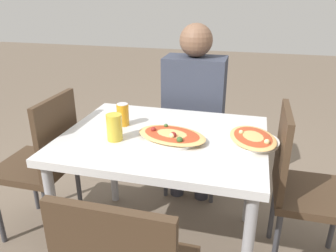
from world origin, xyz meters
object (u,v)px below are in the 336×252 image
object	(u,v)px
pizza_main	(172,136)
chair_far_seated	(196,123)
dining_table	(164,149)
chair_side_left	(44,159)
pizza_second	(253,139)
chair_side_right	(302,183)
person_seated	(194,99)
soda_can	(123,115)
drink_glass	(114,127)

from	to	relation	value
pizza_main	chair_far_seated	bearing A→B (deg)	90.69
dining_table	chair_far_seated	size ratio (longest dim) A/B	1.17
chair_side_left	chair_far_seated	bearing A→B (deg)	-43.78
chair_side_left	pizza_second	size ratio (longest dim) A/B	2.48
chair_side_right	pizza_second	size ratio (longest dim) A/B	2.48
dining_table	pizza_second	xyz separation A→B (m)	(0.45, 0.03, 0.10)
dining_table	person_seated	distance (m)	0.64
dining_table	pizza_main	distance (m)	0.12
soda_can	chair_far_seated	bearing A→B (deg)	65.62
person_seated	pizza_second	size ratio (longest dim) A/B	3.41
chair_side_right	drink_glass	bearing A→B (deg)	-79.74
chair_side_right	pizza_second	bearing A→B (deg)	-85.02
dining_table	chair_far_seated	distance (m)	0.75
chair_far_seated	drink_glass	bearing A→B (deg)	72.68
chair_far_seated	chair_side_right	size ratio (longest dim) A/B	1.00
chair_side_left	drink_glass	distance (m)	0.57
chair_side_right	dining_table	bearing A→B (deg)	-85.47
chair_far_seated	person_seated	xyz separation A→B (m)	(-0.00, -0.11, 0.22)
chair_side_left	chair_side_right	distance (m)	1.43
chair_far_seated	drink_glass	xyz separation A→B (m)	(-0.27, -0.85, 0.28)
chair_far_seated	chair_side_left	distance (m)	1.09
soda_can	drink_glass	xyz separation A→B (m)	(0.03, -0.19, 0.01)
chair_side_right	person_seated	xyz separation A→B (m)	(-0.67, 0.57, 0.22)
person_seated	drink_glass	distance (m)	0.79
chair_side_right	soda_can	xyz separation A→B (m)	(-0.97, 0.02, 0.27)
dining_table	pizza_second	size ratio (longest dim) A/B	2.90
chair_side_right	pizza_main	world-z (taller)	chair_side_right
person_seated	pizza_main	distance (m)	0.67
dining_table	chair_side_right	size ratio (longest dim) A/B	1.17
chair_side_left	soda_can	distance (m)	0.55
chair_side_left	pizza_main	world-z (taller)	chair_side_left
soda_can	drink_glass	size ratio (longest dim) A/B	0.93
soda_can	drink_glass	bearing A→B (deg)	-80.26
chair_side_left	pizza_second	bearing A→B (deg)	-85.95
chair_side_left	soda_can	bearing A→B (deg)	-74.23
chair_far_seated	pizza_second	size ratio (longest dim) A/B	2.48
chair_far_seated	chair_side_left	size ratio (longest dim) A/B	1.00
soda_can	dining_table	bearing A→B (deg)	-17.48
chair_far_seated	person_seated	size ratio (longest dim) A/B	0.73
person_seated	pizza_main	bearing A→B (deg)	90.80
chair_far_seated	pizza_main	xyz separation A→B (m)	(0.01, -0.78, 0.23)
chair_side_left	pizza_second	xyz separation A→B (m)	(1.16, 0.08, 0.23)
chair_side_right	pizza_main	size ratio (longest dim) A/B	2.19
person_seated	soda_can	xyz separation A→B (m)	(-0.30, -0.55, 0.05)
chair_side_left	pizza_main	bearing A→B (deg)	-89.19
pizza_main	soda_can	bearing A→B (deg)	159.03
dining_table	chair_side_left	size ratio (longest dim) A/B	1.17
dining_table	pizza_second	world-z (taller)	pizza_second
person_seated	pizza_second	xyz separation A→B (m)	(0.40, -0.60, 0.01)
chair_side_left	person_seated	xyz separation A→B (m)	(0.76, 0.68, 0.22)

